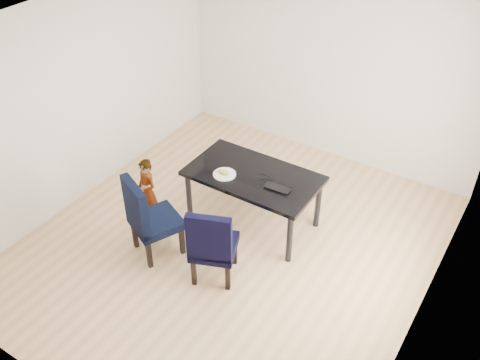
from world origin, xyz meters
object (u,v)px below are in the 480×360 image
Objects in this scene: chair_left at (156,216)px; child at (147,191)px; dining_table at (253,199)px; plate at (225,174)px; chair_right at (214,241)px; laptop at (279,186)px.

child is (-0.48, 0.39, -0.09)m from chair_left.
plate is at bearing -145.62° from dining_table.
laptop is at bearing 51.89° from chair_right.
chair_right is (0.79, 0.04, -0.03)m from chair_left.
plate is (-0.29, -0.20, 0.38)m from dining_table.
dining_table is 5.77× the size of plate.
plate is at bearing 43.57° from child.
dining_table is 1.33m from child.
laptop reaches higher than plate.
child is at bearing 142.27° from chair_right.
chair_right is 1.14× the size of child.
dining_table is at bearing 74.23° from chair_right.
dining_table is at bearing 81.75° from chair_left.
chair_left is 1.05× the size of chair_right.
dining_table is 1.51× the size of chair_left.
laptop is (1.06, 0.99, 0.23)m from chair_left.
chair_left is 0.63m from child.
chair_left reaches higher than dining_table.
plate is at bearing 8.83° from laptop.
chair_left is 0.79m from chair_right.
chair_right is at bearing -63.71° from plate.
chair_left reaches higher than chair_right.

